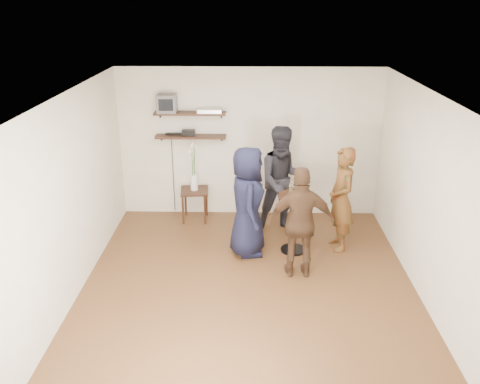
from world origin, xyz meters
name	(u,v)px	position (x,y,z in m)	size (l,w,h in m)	color
room	(249,197)	(0.00, 0.00, 1.30)	(4.58, 5.08, 2.68)	#4A2C18
shelf_upper	(190,113)	(-1.00, 2.38, 1.85)	(1.20, 0.25, 0.04)	black
shelf_lower	(191,137)	(-1.00, 2.38, 1.45)	(1.20, 0.25, 0.04)	black
crt_monitor	(167,103)	(-1.37, 2.38, 2.02)	(0.32, 0.30, 0.30)	#59595B
dvd_deck	(210,111)	(-0.67, 2.38, 1.90)	(0.40, 0.24, 0.06)	silver
radio	(189,133)	(-1.04, 2.38, 1.52)	(0.22, 0.10, 0.10)	black
power_strip	(174,134)	(-1.29, 2.42, 1.48)	(0.30, 0.05, 0.03)	black
side_table	(195,195)	(-0.95, 2.17, 0.47)	(0.51, 0.51, 0.56)	black
vase_lilies	(194,174)	(-0.95, 2.16, 0.84)	(0.19, 0.19, 0.89)	white
drinks_table	(295,215)	(0.69, 1.04, 0.59)	(0.51, 0.51, 0.92)	black
wine_glass_fl	(291,188)	(0.61, 1.00, 1.05)	(0.06, 0.06, 0.19)	silver
wine_glass_fr	(300,187)	(0.74, 1.00, 1.06)	(0.07, 0.07, 0.20)	silver
wine_glass_bl	(294,185)	(0.67, 1.11, 1.06)	(0.07, 0.07, 0.21)	silver
wine_glass_br	(297,186)	(0.71, 1.06, 1.06)	(0.06, 0.06, 0.19)	silver
person_plaid	(341,199)	(1.40, 1.17, 0.81)	(0.59, 0.39, 1.62)	#A31712
person_dark	(283,181)	(0.55, 1.74, 0.89)	(0.87, 0.68, 1.79)	black
person_navy	(247,202)	(-0.02, 0.97, 0.84)	(0.82, 0.53, 1.68)	black
person_brown	(301,223)	(0.71, 0.32, 0.80)	(0.93, 0.39, 1.60)	#462E1E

